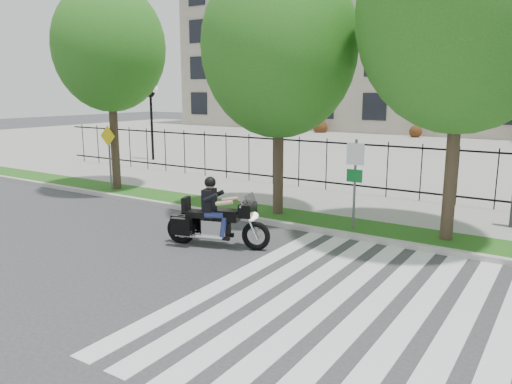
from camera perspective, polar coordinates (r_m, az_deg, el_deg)
The scene contains 15 objects.
ground at distance 12.23m, azimuth -10.95°, elevation -7.55°, with size 120.00×120.00×0.00m, color #323234.
curb at distance 15.27m, azimuth -0.25°, elevation -3.16°, with size 60.00×0.20×0.15m, color #B1ADA6.
grass_verge at distance 15.97m, azimuth 1.43°, elevation -2.51°, with size 60.00×1.50×0.15m, color #1F4A12.
sidewalk at distance 18.09m, azimuth 5.59°, elevation -0.88°, with size 60.00×3.50×0.15m, color gray.
plaza at distance 34.44m, azimuth 19.28°, elevation 4.42°, with size 80.00×34.00×0.10m, color gray.
crosswalk_stripes at distance 9.72m, azimuth 10.58°, elevation -12.67°, with size 5.70×8.00×0.01m, color silver, non-canonical shape.
iron_fence at distance 19.44m, azimuth 8.05°, elevation 3.15°, with size 30.00×0.06×2.00m, color black, non-canonical shape.
office_building at distance 54.11m, azimuth 25.40°, elevation 16.90°, with size 60.00×21.90×20.15m.
lamp_post_left at distance 28.55m, azimuth -11.92°, elevation 9.83°, with size 1.06×0.70×4.25m.
street_tree_0 at distance 20.13m, azimuth -16.42°, elevation 15.56°, with size 4.17×4.17×7.78m.
street_tree_1 at distance 15.36m, azimuth 2.68°, elevation 16.20°, with size 4.68×4.68×7.75m.
street_tree_2 at distance 13.59m, azimuth 22.67°, elevation 18.62°, with size 5.16×5.16×8.65m.
sign_pole_regulatory at distance 13.98m, azimuth 11.23°, elevation 2.21°, with size 0.50×0.09×2.50m.
sign_pole_warning at distance 19.90m, azimuth -16.45°, elevation 4.71°, with size 0.78×0.09×2.49m.
motorcycle_rider at distance 12.81m, azimuth -4.53°, elevation -3.09°, with size 2.77×1.26×2.19m.
Camera 1 is at (8.11, -8.24, 3.97)m, focal length 35.00 mm.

